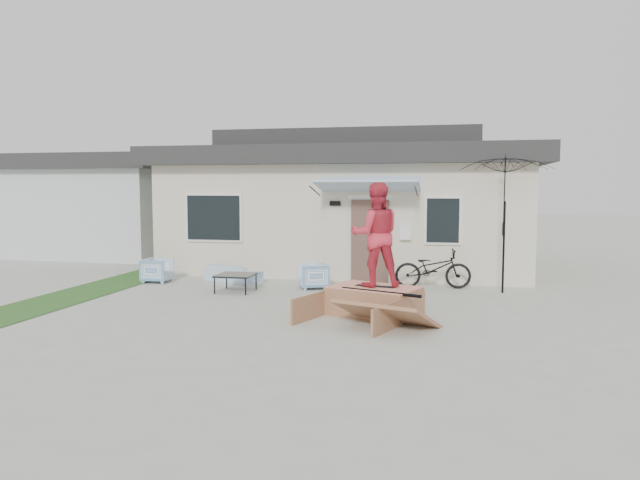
% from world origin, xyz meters
% --- Properties ---
extents(ground, '(90.00, 90.00, 0.00)m').
position_xyz_m(ground, '(0.00, 0.00, 0.00)').
color(ground, '#A6A89B').
rests_on(ground, ground).
extents(grass_strip, '(1.40, 8.00, 0.01)m').
position_xyz_m(grass_strip, '(-5.20, 2.00, 0.00)').
color(grass_strip, '#27511F').
rests_on(grass_strip, ground).
extents(house, '(10.80, 8.49, 4.10)m').
position_xyz_m(house, '(0.00, 7.99, 1.94)').
color(house, beige).
rests_on(house, ground).
extents(neighbor_house, '(8.60, 7.60, 3.50)m').
position_xyz_m(neighbor_house, '(-10.50, 10.00, 1.78)').
color(neighbor_house, '#B6BFC1').
rests_on(neighbor_house, ground).
extents(loveseat, '(1.58, 0.98, 0.60)m').
position_xyz_m(loveseat, '(-2.41, 3.76, 0.30)').
color(loveseat, '#4F86BA').
rests_on(loveseat, ground).
extents(armchair_left, '(0.65, 0.69, 0.67)m').
position_xyz_m(armchair_left, '(-4.27, 3.30, 0.34)').
color(armchair_left, '#4F86BA').
rests_on(armchair_left, ground).
extents(armchair_right, '(0.83, 0.85, 0.67)m').
position_xyz_m(armchair_right, '(-0.19, 3.23, 0.33)').
color(armchair_right, '#4F86BA').
rests_on(armchair_right, ground).
extents(coffee_table, '(0.84, 0.84, 0.41)m').
position_xyz_m(coffee_table, '(-1.84, 2.44, 0.20)').
color(coffee_table, black).
rests_on(coffee_table, ground).
extents(bicycle, '(1.86, 0.84, 1.15)m').
position_xyz_m(bicycle, '(2.60, 3.92, 0.58)').
color(bicycle, black).
rests_on(bicycle, ground).
extents(patio_umbrella, '(2.31, 2.18, 2.20)m').
position_xyz_m(patio_umbrella, '(4.18, 3.63, 1.75)').
color(patio_umbrella, black).
rests_on(patio_umbrella, ground).
extents(skate_ramp, '(2.22, 2.53, 0.53)m').
position_xyz_m(skate_ramp, '(1.60, 0.63, 0.26)').
color(skate_ramp, brown).
rests_on(skate_ramp, ground).
extents(skateboard, '(0.78, 0.31, 0.05)m').
position_xyz_m(skateboard, '(1.62, 0.68, 0.55)').
color(skateboard, black).
rests_on(skateboard, skate_ramp).
extents(skater, '(1.12, 0.98, 1.95)m').
position_xyz_m(skater, '(1.62, 0.68, 1.55)').
color(skater, '#CE2D3F').
rests_on(skater, skateboard).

